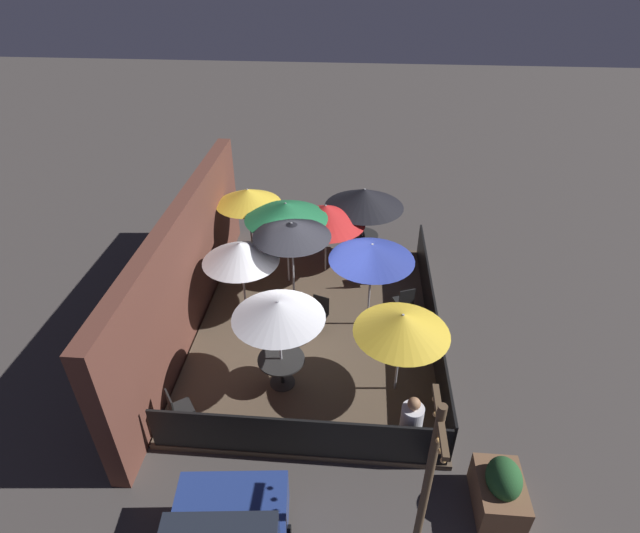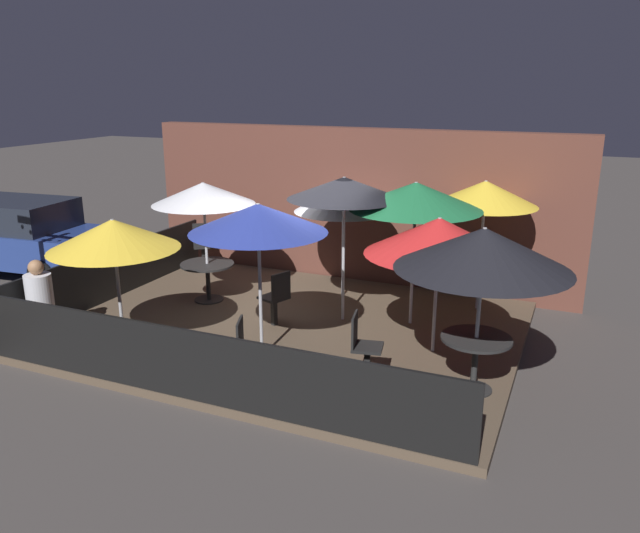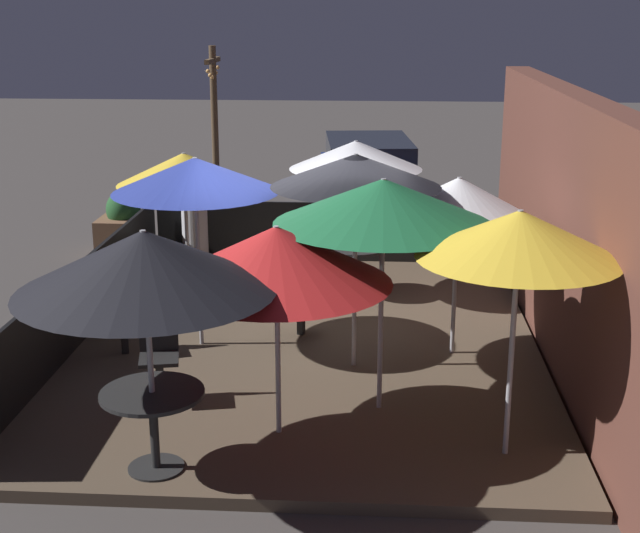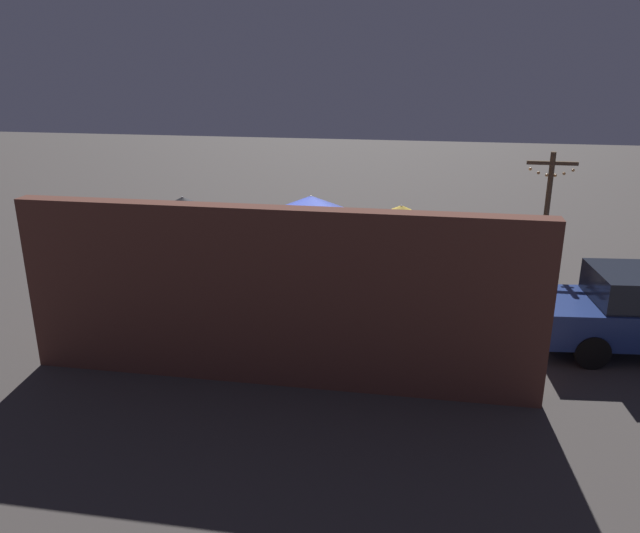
% 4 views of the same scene
% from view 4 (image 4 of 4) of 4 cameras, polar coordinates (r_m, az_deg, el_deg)
% --- Properties ---
extents(ground_plane, '(60.00, 60.00, 0.00)m').
position_cam_4_polar(ground_plane, '(13.91, -1.04, -4.36)').
color(ground_plane, '#423D3A').
extents(patio_deck, '(7.35, 5.60, 0.12)m').
position_cam_4_polar(patio_deck, '(13.89, -1.04, -4.13)').
color(patio_deck, brown).
rests_on(patio_deck, ground_plane).
extents(building_wall, '(8.95, 0.36, 3.15)m').
position_cam_4_polar(building_wall, '(10.57, -4.13, -2.89)').
color(building_wall, brown).
rests_on(building_wall, ground_plane).
extents(fence_front, '(7.15, 0.05, 0.95)m').
position_cam_4_polar(fence_front, '(16.25, 0.75, 1.35)').
color(fence_front, black).
rests_on(fence_front, patio_deck).
extents(fence_side_left, '(0.05, 5.40, 0.95)m').
position_cam_4_polar(fence_side_left, '(13.53, 14.25, -2.93)').
color(fence_side_left, black).
rests_on(fence_side_left, patio_deck).
extents(patio_umbrella_0, '(1.83, 1.83, 2.19)m').
position_cam_4_polar(patio_umbrella_0, '(12.49, 7.13, 3.06)').
color(patio_umbrella_0, '#B2B2B7').
rests_on(patio_umbrella_0, patio_deck).
extents(patio_umbrella_1, '(2.20, 2.20, 2.18)m').
position_cam_4_polar(patio_umbrella_1, '(15.14, -12.39, 5.26)').
color(patio_umbrella_1, '#B2B2B7').
rests_on(patio_umbrella_1, patio_deck).
extents(patio_umbrella_2, '(1.94, 1.94, 2.28)m').
position_cam_4_polar(patio_umbrella_2, '(14.43, -0.83, 5.69)').
color(patio_umbrella_2, '#B2B2B7').
rests_on(patio_umbrella_2, patio_deck).
extents(patio_umbrella_3, '(1.86, 1.86, 2.43)m').
position_cam_4_polar(patio_umbrella_3, '(12.74, -4.80, 4.64)').
color(patio_umbrella_3, '#B2B2B7').
rests_on(patio_umbrella_3, patio_deck).
extents(patio_umbrella_4, '(2.14, 2.14, 2.04)m').
position_cam_4_polar(patio_umbrella_4, '(13.98, -10.90, 3.64)').
color(patio_umbrella_4, '#B2B2B7').
rests_on(patio_umbrella_4, patio_deck).
extents(patio_umbrella_5, '(1.81, 1.81, 2.11)m').
position_cam_4_polar(patio_umbrella_5, '(11.66, -3.97, 1.34)').
color(patio_umbrella_5, '#B2B2B7').
rests_on(patio_umbrella_5, patio_deck).
extents(patio_umbrella_6, '(1.88, 1.88, 2.00)m').
position_cam_4_polar(patio_umbrella_6, '(14.85, 7.43, 4.74)').
color(patio_umbrella_6, '#B2B2B7').
rests_on(patio_umbrella_6, patio_deck).
extents(patio_umbrella_7, '(1.78, 1.78, 2.29)m').
position_cam_4_polar(patio_umbrella_7, '(12.13, -15.69, 2.41)').
color(patio_umbrella_7, '#B2B2B7').
rests_on(patio_umbrella_7, patio_deck).
extents(patio_umbrella_8, '(2.13, 2.13, 2.37)m').
position_cam_4_polar(patio_umbrella_8, '(12.81, -9.90, 4.05)').
color(patio_umbrella_8, '#B2B2B7').
rests_on(patio_umbrella_8, patio_deck).
extents(dining_table_0, '(0.98, 0.98, 0.71)m').
position_cam_4_polar(dining_table_0, '(12.95, 6.88, -3.02)').
color(dining_table_0, black).
rests_on(dining_table_0, patio_deck).
extents(dining_table_1, '(0.91, 0.91, 0.74)m').
position_cam_4_polar(dining_table_1, '(15.50, -12.06, 0.49)').
color(dining_table_1, black).
rests_on(dining_table_1, patio_deck).
extents(patio_chair_0, '(0.47, 0.47, 0.94)m').
position_cam_4_polar(patio_chair_0, '(15.33, -6.64, 0.30)').
color(patio_chair_0, black).
rests_on(patio_chair_0, patio_deck).
extents(patio_chair_1, '(0.56, 0.56, 0.95)m').
position_cam_4_polar(patio_chair_1, '(11.35, 12.91, -6.87)').
color(patio_chair_1, black).
rests_on(patio_chair_1, patio_deck).
extents(patio_chair_2, '(0.52, 0.52, 0.93)m').
position_cam_4_polar(patio_chair_2, '(15.73, -1.29, 0.89)').
color(patio_chair_2, black).
rests_on(patio_chair_2, patio_deck).
extents(patio_chair_3, '(0.51, 0.51, 0.94)m').
position_cam_4_polar(patio_chair_3, '(13.74, -0.26, -1.80)').
color(patio_chair_3, black).
rests_on(patio_chair_3, patio_deck).
extents(patron_0, '(0.43, 0.43, 1.29)m').
position_cam_4_polar(patron_0, '(15.37, 12.53, 0.23)').
color(patron_0, silver).
rests_on(patron_0, patio_deck).
extents(planter_box, '(1.09, 0.76, 1.09)m').
position_cam_4_polar(planter_box, '(16.87, 15.62, 0.85)').
color(planter_box, brown).
rests_on(planter_box, ground_plane).
extents(light_post, '(1.10, 0.12, 3.43)m').
position_cam_4_polar(light_post, '(15.24, 19.95, 4.25)').
color(light_post, brown).
rests_on(light_post, ground_plane).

